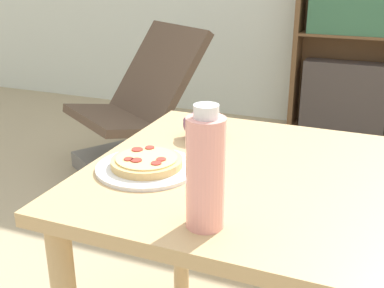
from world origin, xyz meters
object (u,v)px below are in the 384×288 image
object	(u,v)px
grape_bunch	(203,125)
lounge_chair_near	(136,126)
pizza_on_plate	(147,165)
drink_bottle	(206,171)
bookshelf	(350,44)

from	to	relation	value
grape_bunch	lounge_chair_near	distance (m)	1.58
pizza_on_plate	grape_bunch	world-z (taller)	grape_bunch
drink_bottle	lounge_chair_near	distance (m)	2.08
lounge_chair_near	pizza_on_plate	bearing A→B (deg)	-27.50
pizza_on_plate	lounge_chair_near	world-z (taller)	lounge_chair_near
pizza_on_plate	bookshelf	bearing A→B (deg)	84.16
pizza_on_plate	bookshelf	size ratio (longest dim) A/B	0.18
grape_bunch	pizza_on_plate	bearing A→B (deg)	-100.93
pizza_on_plate	lounge_chair_near	bearing A→B (deg)	120.01
drink_bottle	bookshelf	size ratio (longest dim) A/B	0.17
bookshelf	pizza_on_plate	bearing A→B (deg)	-95.84
grape_bunch	bookshelf	xyz separation A→B (m)	(0.22, 2.42, -0.10)
lounge_chair_near	bookshelf	distance (m)	1.71
drink_bottle	lounge_chair_near	xyz separation A→B (m)	(-1.09, 1.67, -0.57)
grape_bunch	drink_bottle	distance (m)	0.52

